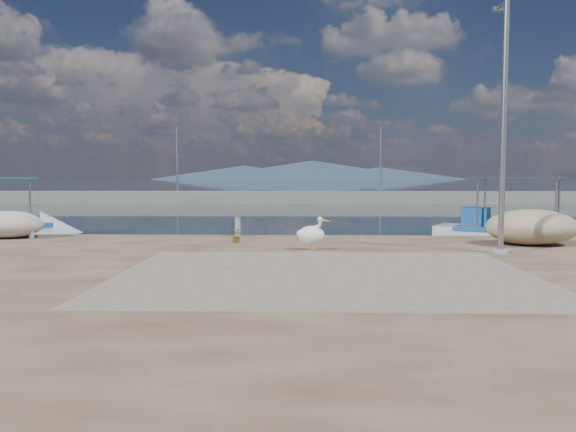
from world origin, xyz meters
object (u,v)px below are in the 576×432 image
(pelican, at_px, (312,234))
(boat_right, at_px, (515,237))
(lamp_post, at_px, (503,134))
(bollard_near, at_px, (238,225))

(pelican, bearing_deg, boat_right, 60.01)
(pelican, xyz_separation_m, lamp_post, (5.26, -0.41, 2.83))
(boat_right, height_order, pelican, boat_right)
(pelican, bearing_deg, bollard_near, 147.87)
(pelican, height_order, lamp_post, lamp_post)
(lamp_post, bearing_deg, bollard_near, 152.76)
(boat_right, height_order, lamp_post, lamp_post)
(boat_right, xyz_separation_m, lamp_post, (-2.93, -6.73, 3.56))
(lamp_post, bearing_deg, boat_right, 66.44)
(lamp_post, bearing_deg, pelican, 175.54)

